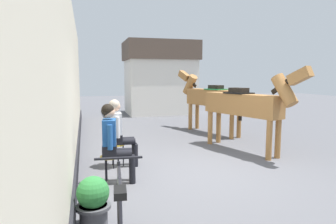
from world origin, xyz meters
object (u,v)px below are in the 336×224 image
object	(u,v)px
seated_visitor_far	(119,129)
saddled_horse_near	(245,105)
saddled_horse_far	(211,97)
flower_planter_near	(93,201)
seated_visitor_near	(113,139)

from	to	relation	value
seated_visitor_far	saddled_horse_near	distance (m)	3.17
saddled_horse_far	flower_planter_near	distance (m)	6.70
saddled_horse_near	flower_planter_near	size ratio (longest dim) A/B	4.51
seated_visitor_near	saddled_horse_near	distance (m)	3.61
seated_visitor_far	flower_planter_near	world-z (taller)	seated_visitor_far
seated_visitor_near	flower_planter_near	xyz separation A→B (m)	(-0.39, -1.51, -0.44)
seated_visitor_near	saddled_horse_far	distance (m)	5.24
seated_visitor_far	saddled_horse_far	xyz separation A→B (m)	(3.29, 2.96, 0.38)
seated_visitor_near	saddled_horse_near	xyz separation A→B (m)	(3.32, 1.38, 0.38)
seated_visitor_far	seated_visitor_near	bearing A→B (deg)	-102.17
saddled_horse_near	flower_planter_near	bearing A→B (deg)	-142.12
seated_visitor_far	flower_planter_near	distance (m)	2.55
flower_planter_near	seated_visitor_near	bearing A→B (deg)	75.38
seated_visitor_far	saddled_horse_near	size ratio (longest dim) A/B	0.48
saddled_horse_near	saddled_horse_far	size ratio (longest dim) A/B	1.01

